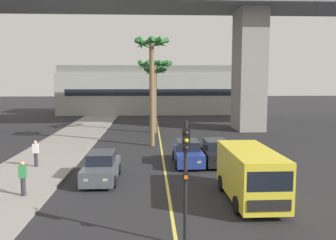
# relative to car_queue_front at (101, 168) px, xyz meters

# --- Properties ---
(sidewalk_left) EXTENTS (4.80, 80.00, 0.15)m
(sidewalk_left) POSITION_rel_car_queue_front_xyz_m (-4.46, 0.04, -0.65)
(sidewalk_left) COLOR gray
(sidewalk_left) RESTS_ON ground
(lane_stripe_center) EXTENTS (0.14, 56.00, 0.01)m
(lane_stripe_center) POSITION_rel_car_queue_front_xyz_m (3.54, 8.04, -0.72)
(lane_stripe_center) COLOR #DBCC4C
(lane_stripe_center) RESTS_ON ground
(bridge_overpass) EXTENTS (64.25, 8.00, 17.06)m
(bridge_overpass) POSITION_rel_car_queue_front_xyz_m (4.57, 19.03, 12.70)
(bridge_overpass) COLOR slate
(bridge_overpass) RESTS_ON ground
(pier_building_backdrop) EXTENTS (30.12, 8.04, 7.54)m
(pier_building_backdrop) POSITION_rel_car_queue_front_xyz_m (3.54, 38.15, 2.99)
(pier_building_backdrop) COLOR #ADB2A8
(pier_building_backdrop) RESTS_ON ground
(car_queue_front) EXTENTS (1.86, 4.11, 1.56)m
(car_queue_front) POSITION_rel_car_queue_front_xyz_m (0.00, 0.00, 0.00)
(car_queue_front) COLOR #4C5156
(car_queue_front) RESTS_ON ground
(car_queue_second) EXTENTS (1.87, 4.12, 1.56)m
(car_queue_second) POSITION_rel_car_queue_front_xyz_m (6.95, 3.57, 0.00)
(car_queue_second) COLOR black
(car_queue_second) RESTS_ON ground
(car_queue_third) EXTENTS (1.85, 4.11, 1.56)m
(car_queue_third) POSITION_rel_car_queue_front_xyz_m (5.10, 3.48, 0.00)
(car_queue_third) COLOR navy
(car_queue_third) RESTS_ON ground
(delivery_van) EXTENTS (2.19, 5.27, 2.36)m
(delivery_van) POSITION_rel_car_queue_front_xyz_m (7.18, -3.61, 0.57)
(delivery_van) COLOR yellow
(delivery_van) RESTS_ON ground
(traffic_light_median_near) EXTENTS (0.24, 0.37, 4.20)m
(traffic_light_median_near) POSITION_rel_car_queue_front_xyz_m (3.82, -7.87, 1.99)
(traffic_light_median_near) COLOR black
(traffic_light_median_near) RESTS_ON ground
(palm_tree_near_median) EXTENTS (2.82, 2.83, 6.97)m
(palm_tree_near_median) POSITION_rel_car_queue_front_xyz_m (3.26, 23.67, 5.08)
(palm_tree_near_median) COLOR brown
(palm_tree_near_median) RESTS_ON ground
(palm_tree_mid_median) EXTENTS (3.66, 3.68, 7.45)m
(palm_tree_mid_median) POSITION_rel_car_queue_front_xyz_m (3.12, 17.02, 5.52)
(palm_tree_mid_median) COLOR brown
(palm_tree_mid_median) RESTS_ON ground
(palm_tree_far_median) EXTENTS (2.87, 2.88, 8.93)m
(palm_tree_far_median) POSITION_rel_car_queue_front_xyz_m (2.79, 10.03, 6.36)
(palm_tree_far_median) COLOR brown
(palm_tree_far_median) RESTS_ON ground
(pedestrian_mid_block) EXTENTS (0.34, 0.22, 1.62)m
(pedestrian_mid_block) POSITION_rel_car_queue_front_xyz_m (-4.38, 2.75, 0.28)
(pedestrian_mid_block) COLOR #2D2D38
(pedestrian_mid_block) RESTS_ON sidewalk_left
(pedestrian_far_along) EXTENTS (0.34, 0.22, 1.62)m
(pedestrian_far_along) POSITION_rel_car_queue_front_xyz_m (-3.21, -2.80, 0.28)
(pedestrian_far_along) COLOR #2D2D38
(pedestrian_far_along) RESTS_ON sidewalk_left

